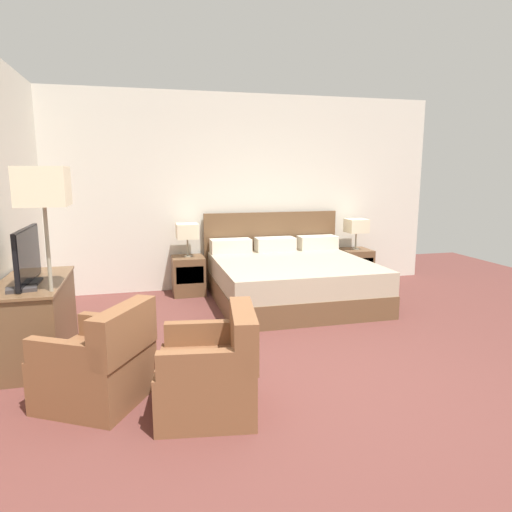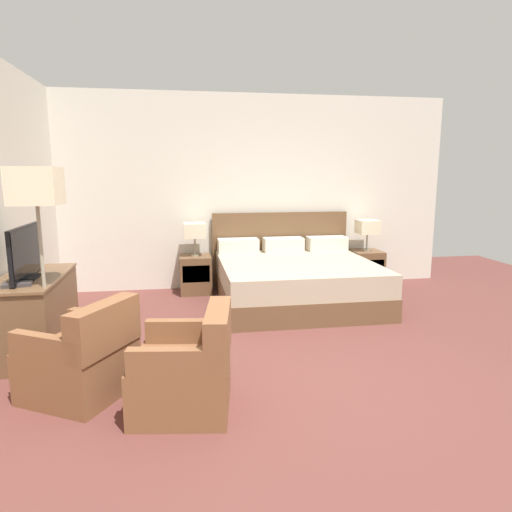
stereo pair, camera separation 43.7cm
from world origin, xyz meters
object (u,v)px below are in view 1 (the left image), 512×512
(nightstand_left, at_px, (188,275))
(floor_lamp, at_px, (44,198))
(dresser, at_px, (35,319))
(armchair_by_window, at_px, (99,366))
(bed, at_px, (291,279))
(tv, at_px, (28,257))
(table_lamp_right, at_px, (356,226))
(book_red_cover, at_px, (22,289))
(armchair_companion, at_px, (212,374))
(nightstand_right, at_px, (355,266))
(table_lamp_left, at_px, (187,231))

(nightstand_left, bearing_deg, floor_lamp, -119.55)
(dresser, xyz_separation_m, armchair_by_window, (0.63, -1.00, -0.10))
(bed, bearing_deg, armchair_by_window, -135.10)
(tv, relative_size, armchair_by_window, 0.87)
(nightstand_left, xyz_separation_m, table_lamp_right, (2.58, 0.00, 0.63))
(tv, bearing_deg, table_lamp_right, 26.06)
(table_lamp_right, bearing_deg, dresser, -154.88)
(book_red_cover, xyz_separation_m, floor_lamp, (0.24, -0.07, 0.75))
(armchair_companion, bearing_deg, tv, 138.60)
(dresser, xyz_separation_m, floor_lamp, (0.24, -0.44, 1.13))
(nightstand_left, bearing_deg, nightstand_right, 0.00)
(dresser, distance_m, armchair_by_window, 1.18)
(book_red_cover, relative_size, armchair_by_window, 0.25)
(nightstand_left, distance_m, tv, 2.69)
(table_lamp_right, height_order, armchair_by_window, table_lamp_right)
(book_red_cover, bearing_deg, nightstand_left, 55.55)
(nightstand_right, height_order, dresser, dresser)
(armchair_companion, bearing_deg, nightstand_left, 86.99)
(nightstand_right, xyz_separation_m, book_red_cover, (-4.18, -2.34, 0.49))
(table_lamp_right, bearing_deg, floor_lamp, -148.61)
(armchair_companion, distance_m, floor_lamp, 1.93)
(dresser, bearing_deg, armchair_companion, -43.17)
(table_lamp_left, relative_size, armchair_companion, 0.60)
(nightstand_right, bearing_deg, armchair_companion, -129.83)
(bed, xyz_separation_m, book_red_cover, (-2.89, -1.63, 0.45))
(nightstand_left, height_order, nightstand_right, same)
(table_lamp_right, distance_m, dresser, 4.65)
(book_red_cover, height_order, floor_lamp, floor_lamp)
(table_lamp_left, bearing_deg, tv, -128.06)
(dresser, bearing_deg, book_red_cover, -89.88)
(book_red_cover, distance_m, armchair_companion, 1.79)
(bed, bearing_deg, tv, -155.16)
(armchair_by_window, distance_m, armchair_companion, 0.87)
(nightstand_left, xyz_separation_m, dresser, (-1.60, -1.96, 0.11))
(book_red_cover, bearing_deg, armchair_by_window, -44.49)
(armchair_companion, bearing_deg, table_lamp_right, 50.18)
(table_lamp_left, distance_m, armchair_companion, 3.36)
(table_lamp_right, distance_m, book_red_cover, 4.79)
(book_red_cover, bearing_deg, bed, 29.42)
(armchair_by_window, distance_m, floor_lamp, 1.40)
(bed, bearing_deg, table_lamp_left, 151.29)
(dresser, bearing_deg, bed, 23.45)
(bed, relative_size, armchair_by_window, 2.19)
(armchair_companion, bearing_deg, floor_lamp, 142.95)
(table_lamp_left, xyz_separation_m, book_red_cover, (-1.60, -2.34, -0.14))
(bed, distance_m, dresser, 3.15)
(bed, relative_size, table_lamp_left, 4.39)
(table_lamp_left, height_order, armchair_companion, table_lamp_left)
(dresser, distance_m, book_red_cover, 0.53)
(table_lamp_right, height_order, book_red_cover, table_lamp_right)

